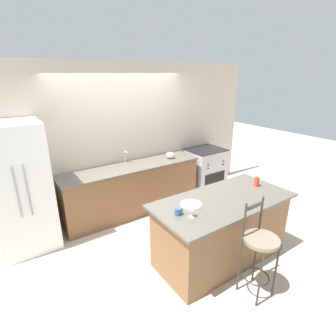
{
  "coord_description": "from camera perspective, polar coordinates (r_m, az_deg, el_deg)",
  "views": [
    {
      "loc": [
        -1.98,
        -3.69,
        2.51
      ],
      "look_at": [
        0.16,
        -0.58,
        1.13
      ],
      "focal_mm": 28.0,
      "sensor_mm": 36.0,
      "label": 1
    }
  ],
  "objects": [
    {
      "name": "sink_faucet",
      "position": [
        4.93,
        -9.26,
        2.75
      ],
      "size": [
        0.02,
        0.13,
        0.22
      ],
      "color": "#ADAFB5",
      "rests_on": "back_counter"
    },
    {
      "name": "bar_stool_near",
      "position": [
        3.28,
        19.29,
        -16.15
      ],
      "size": [
        0.4,
        0.4,
        1.18
      ],
      "color": "#332D28",
      "rests_on": "ground_plane"
    },
    {
      "name": "kitchen_island",
      "position": [
        3.8,
        11.55,
        -12.85
      ],
      "size": [
        1.94,
        0.94,
        0.93
      ],
      "color": "brown",
      "rests_on": "ground_plane"
    },
    {
      "name": "ground_plane",
      "position": [
        4.88,
        -5.49,
        -10.96
      ],
      "size": [
        18.0,
        18.0,
        0.0
      ],
      "primitive_type": "plane",
      "color": "beige"
    },
    {
      "name": "wall_back",
      "position": [
        4.96,
        -10.08,
        6.28
      ],
      "size": [
        6.0,
        0.07,
        2.7
      ],
      "color": "beige",
      "rests_on": "ground_plane"
    },
    {
      "name": "dinner_plate",
      "position": [
        3.36,
        5.05,
        -7.86
      ],
      "size": [
        0.28,
        0.28,
        0.02
      ],
      "color": "white",
      "rests_on": "kitchen_island"
    },
    {
      "name": "refrigerator",
      "position": [
        4.3,
        -29.47,
        -3.91
      ],
      "size": [
        0.78,
        0.78,
        1.9
      ],
      "color": "white",
      "rests_on": "ground_plane"
    },
    {
      "name": "back_counter",
      "position": [
        4.97,
        -7.85,
        -4.42
      ],
      "size": [
        2.61,
        0.7,
        0.92
      ],
      "color": "brown",
      "rests_on": "ground_plane"
    },
    {
      "name": "tumbler_cup",
      "position": [
        4.07,
        18.75,
        -2.82
      ],
      "size": [
        0.07,
        0.07,
        0.14
      ],
      "color": "red",
      "rests_on": "kitchen_island"
    },
    {
      "name": "pumpkin_decoration",
      "position": [
        5.12,
        0.47,
        2.82
      ],
      "size": [
        0.16,
        0.16,
        0.15
      ],
      "color": "beige",
      "rests_on": "back_counter"
    },
    {
      "name": "coffee_mug",
      "position": [
        3.12,
        2.27,
        -9.41
      ],
      "size": [
        0.11,
        0.08,
        0.09
      ],
      "color": "#335689",
      "rests_on": "kitchen_island"
    },
    {
      "name": "oven_range",
      "position": [
        5.89,
        7.94,
        -0.34
      ],
      "size": [
        0.78,
        0.69,
        0.94
      ],
      "color": "#B7B7BC",
      "rests_on": "ground_plane"
    },
    {
      "name": "wine_glass",
      "position": [
        3.04,
        5.25,
        -8.19
      ],
      "size": [
        0.07,
        0.07,
        0.21
      ],
      "color": "white",
      "rests_on": "kitchen_island"
    }
  ]
}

